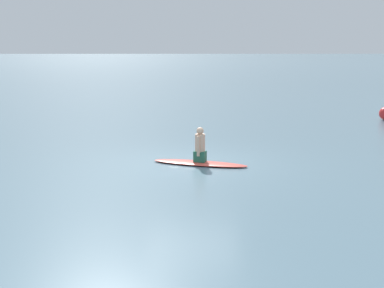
{
  "coord_description": "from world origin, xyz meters",
  "views": [
    {
      "loc": [
        14.08,
        -0.44,
        3.14
      ],
      "look_at": [
        0.14,
        -0.03,
        0.56
      ],
      "focal_mm": 49.77,
      "sensor_mm": 36.0,
      "label": 1
    }
  ],
  "objects": [
    {
      "name": "surfboard",
      "position": [
        0.15,
        0.18,
        0.04
      ],
      "size": [
        1.45,
        2.67,
        0.08
      ],
      "primitive_type": "ellipsoid",
      "rotation": [
        0.0,
        0.0,
        1.23
      ],
      "color": "#D84C3F",
      "rests_on": "ground"
    },
    {
      "name": "ground_plane",
      "position": [
        0.0,
        0.0,
        0.0
      ],
      "size": [
        400.0,
        400.0,
        0.0
      ],
      "primitive_type": "plane",
      "color": "slate"
    },
    {
      "name": "person_paddler",
      "position": [
        0.15,
        0.18,
        0.5
      ],
      "size": [
        0.41,
        0.37,
        0.94
      ],
      "rotation": [
        0.0,
        0.0,
        1.23
      ],
      "color": "#26664C",
      "rests_on": "surfboard"
    }
  ]
}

